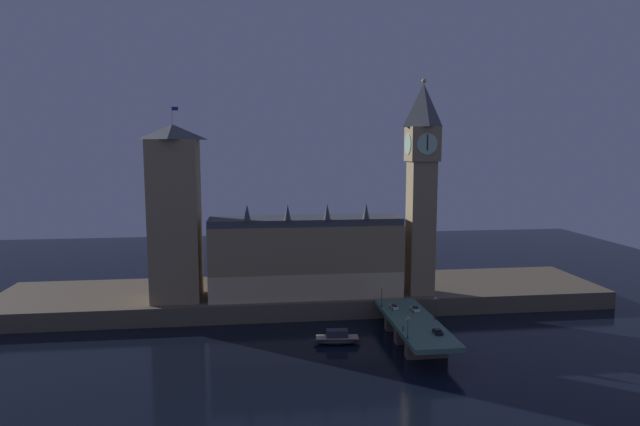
# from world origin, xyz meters

# --- Properties ---
(ground_plane) EXTENTS (400.00, 400.00, 0.00)m
(ground_plane) POSITION_xyz_m (0.00, 0.00, 0.00)
(ground_plane) COLOR black
(embankment) EXTENTS (220.00, 42.00, 6.25)m
(embankment) POSITION_xyz_m (0.00, 39.00, 3.13)
(embankment) COLOR brown
(embankment) RESTS_ON ground_plane
(parliament_hall) EXTENTS (66.63, 16.69, 33.19)m
(parliament_hall) POSITION_xyz_m (-1.42, 28.67, 20.02)
(parliament_hall) COLOR #9E845B
(parliament_hall) RESTS_ON embankment
(clock_tower) EXTENTS (10.66, 10.77, 75.19)m
(clock_tower) POSITION_xyz_m (39.10, 25.81, 46.10)
(clock_tower) COLOR #9E845B
(clock_tower) RESTS_ON embankment
(victoria_tower) EXTENTS (16.45, 16.45, 65.45)m
(victoria_tower) POSITION_xyz_m (-45.70, 29.56, 36.07)
(victoria_tower) COLOR #9E845B
(victoria_tower) RESTS_ON embankment
(bridge) EXTENTS (13.68, 46.00, 6.79)m
(bridge) POSITION_xyz_m (27.83, -5.00, 4.71)
(bridge) COLOR #4C7560
(bridge) RESTS_ON ground_plane
(car_northbound_lead) EXTENTS (1.85, 4.59, 1.35)m
(car_northbound_lead) POSITION_xyz_m (24.82, 6.83, 7.43)
(car_northbound_lead) COLOR silver
(car_northbound_lead) RESTS_ON bridge
(car_southbound_lead) EXTENTS (2.06, 3.84, 1.34)m
(car_southbound_lead) POSITION_xyz_m (30.84, -16.97, 7.42)
(car_southbound_lead) COLOR black
(car_southbound_lead) RESTS_ON bridge
(car_southbound_trail) EXTENTS (2.01, 4.26, 1.37)m
(car_southbound_trail) POSITION_xyz_m (30.84, 3.74, 7.43)
(car_southbound_trail) COLOR white
(car_southbound_trail) RESTS_ON bridge
(pedestrian_near_rail) EXTENTS (0.38, 0.38, 1.77)m
(pedestrian_near_rail) POSITION_xyz_m (21.81, -13.89, 7.73)
(pedestrian_near_rail) COLOR black
(pedestrian_near_rail) RESTS_ON bridge
(street_lamp_near) EXTENTS (1.34, 0.60, 6.14)m
(street_lamp_near) POSITION_xyz_m (21.41, -19.72, 10.64)
(street_lamp_near) COLOR #2D3333
(street_lamp_near) RESTS_ON bridge
(street_lamp_mid) EXTENTS (1.34, 0.60, 6.98)m
(street_lamp_mid) POSITION_xyz_m (34.25, -5.00, 11.15)
(street_lamp_mid) COLOR #2D3333
(street_lamp_mid) RESTS_ON bridge
(street_lamp_far) EXTENTS (1.34, 0.60, 6.82)m
(street_lamp_far) POSITION_xyz_m (21.41, 9.72, 11.06)
(street_lamp_far) COLOR #2D3333
(street_lamp_far) RESTS_ON bridge
(boat_upstream) EXTENTS (14.58, 6.14, 4.25)m
(boat_upstream) POSITION_xyz_m (4.76, -3.33, 1.55)
(boat_upstream) COLOR #28282D
(boat_upstream) RESTS_ON ground_plane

